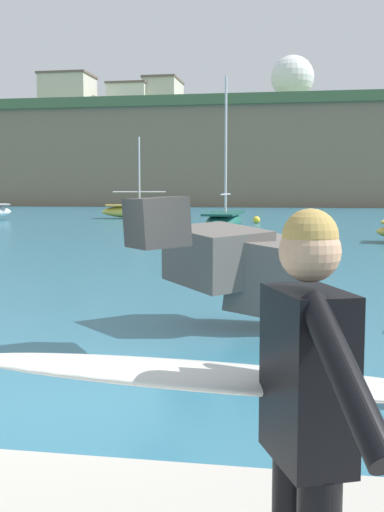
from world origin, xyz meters
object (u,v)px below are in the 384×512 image
boat_near_left (224,220)px  station_building_west (68,94)px  boat_far_left (146,211)px  station_building_central (163,98)px  radar_dome (292,83)px  surfer_with_board (286,412)px  mooring_buoy_inner (257,220)px  station_building_east (131,100)px

boat_near_left → station_building_west: size_ratio=1.08×
boat_far_left → station_building_west: bearing=116.7°
station_building_central → radar_dome: bearing=21.6°
surfer_with_board → boat_far_left: size_ratio=0.32×
mooring_buoy_inner → station_building_east: 60.57m
station_building_central → station_building_east: bearing=-163.8°
station_building_east → boat_far_left: bearing=-73.8°
boat_far_left → station_building_east: size_ratio=0.90×
station_building_west → surfer_with_board: bearing=-69.0°
boat_near_left → station_building_west: station_building_west is taller
mooring_buoy_inner → radar_dome: (0.87, 63.02, 18.15)m
mooring_buoy_inner → station_building_central: size_ratio=0.06×
radar_dome → station_building_central: (-18.71, -7.42, -2.83)m
station_building_west → station_building_central: size_ratio=0.89×
surfer_with_board → boat_far_left: 43.45m
surfer_with_board → station_building_east: station_building_east is taller
boat_near_left → station_building_central: (-16.73, 62.82, 15.00)m
mooring_buoy_inner → station_building_east: bearing=112.4°
radar_dome → station_building_central: 20.32m
surfer_with_board → boat_near_left: boat_near_left is taller
station_building_west → station_building_east: bearing=29.1°
mooring_buoy_inner → radar_dome: radar_dome is taller
surfer_with_board → station_building_central: 95.55m
boat_near_left → station_building_east: (-21.30, 61.50, 14.57)m
mooring_buoy_inner → station_building_west: bearing=121.5°
boat_far_left → station_building_west: station_building_west is taller
boat_far_left → boat_near_left: bearing=-60.6°
mooring_buoy_inner → station_building_west: size_ratio=0.06×
station_building_east → surfer_with_board: bearing=-74.6°
radar_dome → station_building_central: radar_dome is taller
mooring_buoy_inner → station_building_east: station_building_east is taller
station_building_central → mooring_buoy_inner: bearing=-72.2°
radar_dome → surfer_with_board: bearing=-89.0°
surfer_with_board → radar_dome: 101.12m
surfer_with_board → radar_dome: radar_dome is taller
boat_far_left → radar_dome: radar_dome is taller
boat_far_left → station_building_east: 52.91m
boat_near_left → mooring_buoy_inner: boat_near_left is taller
radar_dome → station_building_central: size_ratio=1.22×
mooring_buoy_inner → radar_dome: bearing=89.2°
surfer_with_board → station_building_east: (-25.08, 90.90, 13.82)m
boat_near_left → surfer_with_board: bearing=-82.7°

